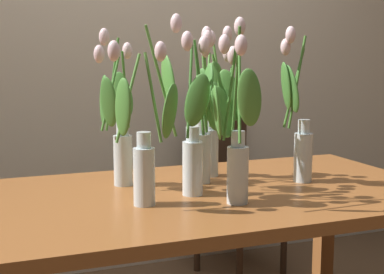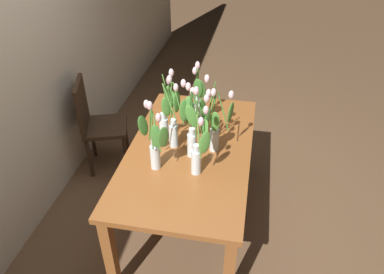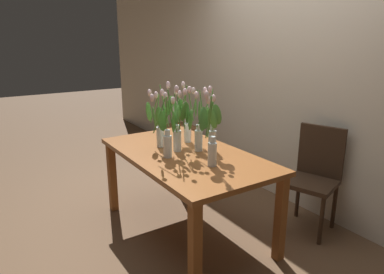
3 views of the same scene
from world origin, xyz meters
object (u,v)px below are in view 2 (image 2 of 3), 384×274
object	(u,v)px
tulip_vase_2	(193,130)
tulip_vase_0	(198,103)
dining_table	(190,158)
dining_chair	(96,121)
tulip_vase_3	(214,125)
tulip_vase_6	(198,146)
tulip_vase_4	(174,125)
tulip_vase_5	(167,115)
tulip_vase_1	(154,145)

from	to	relation	value
tulip_vase_2	tulip_vase_0	bearing A→B (deg)	4.96
tulip_vase_2	dining_table	bearing A→B (deg)	26.55
tulip_vase_0	tulip_vase_2	distance (m)	0.41
dining_chair	tulip_vase_2	bearing A→B (deg)	-120.51
tulip_vase_0	dining_chair	size ratio (longest dim) A/B	0.61
dining_table	tulip_vase_2	xyz separation A→B (m)	(-0.07, -0.03, 0.31)
tulip_vase_3	tulip_vase_6	world-z (taller)	tulip_vase_6
tulip_vase_2	tulip_vase_4	size ratio (longest dim) A/B	0.97
tulip_vase_4	tulip_vase_5	world-z (taller)	tulip_vase_5
tulip_vase_0	tulip_vase_4	world-z (taller)	tulip_vase_0
tulip_vase_3	tulip_vase_6	size ratio (longest dim) A/B	0.99
tulip_vase_4	tulip_vase_5	size ratio (longest dim) A/B	0.98
tulip_vase_5	tulip_vase_6	distance (m)	0.46
tulip_vase_1	tulip_vase_4	bearing A→B (deg)	-12.00
tulip_vase_0	tulip_vase_1	xyz separation A→B (m)	(-0.62, 0.18, 0.01)
tulip_vase_2	dining_chair	bearing A→B (deg)	59.49
dining_table	tulip_vase_5	size ratio (longest dim) A/B	2.82
tulip_vase_2	tulip_vase_5	world-z (taller)	tulip_vase_5
tulip_vase_2	dining_chair	distance (m)	1.29
tulip_vase_1	tulip_vase_4	world-z (taller)	tulip_vase_4
dining_chair	tulip_vase_1	bearing A→B (deg)	-134.91
dining_table	tulip_vase_5	world-z (taller)	tulip_vase_5
tulip_vase_6	dining_chair	bearing A→B (deg)	54.30
tulip_vase_3	tulip_vase_4	distance (m)	0.30
tulip_vase_2	tulip_vase_4	xyz separation A→B (m)	(0.09, 0.15, -0.04)
tulip_vase_2	tulip_vase_6	bearing A→B (deg)	-159.41
tulip_vase_6	dining_chair	size ratio (longest dim) A/B	0.63
tulip_vase_1	tulip_vase_2	xyz separation A→B (m)	(0.21, -0.22, 0.01)
dining_table	tulip_vase_5	xyz separation A→B (m)	(0.10, 0.19, 0.30)
dining_table	tulip_vase_4	size ratio (longest dim) A/B	2.86
tulip_vase_5	tulip_vase_1	bearing A→B (deg)	-178.89
dining_table	tulip_vase_1	bearing A→B (deg)	146.55
tulip_vase_1	tulip_vase_0	bearing A→B (deg)	-16.22
tulip_vase_0	tulip_vase_3	size ratio (longest dim) A/B	0.97
tulip_vase_3	tulip_vase_4	bearing A→B (deg)	86.64
tulip_vase_1	tulip_vase_4	size ratio (longest dim) A/B	0.99
dining_table	tulip_vase_3	bearing A→B (deg)	-87.94
dining_table	tulip_vase_5	distance (m)	0.37
tulip_vase_4	tulip_vase_6	size ratio (longest dim) A/B	0.95
tulip_vase_2	tulip_vase_4	distance (m)	0.18
tulip_vase_1	dining_chair	size ratio (longest dim) A/B	0.60
tulip_vase_5	tulip_vase_3	bearing A→B (deg)	-104.41
tulip_vase_1	tulip_vase_2	distance (m)	0.30
tulip_vase_1	tulip_vase_5	distance (m)	0.38
dining_table	tulip_vase_3	size ratio (longest dim) A/B	2.75
tulip_vase_4	tulip_vase_1	bearing A→B (deg)	168.00
tulip_vase_3	tulip_vase_4	xyz separation A→B (m)	(0.02, 0.29, -0.05)
tulip_vase_3	dining_chair	bearing A→B (deg)	65.36
tulip_vase_0	tulip_vase_5	distance (m)	0.31
tulip_vase_0	tulip_vase_5	xyz separation A→B (m)	(-0.25, 0.19, 0.02)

